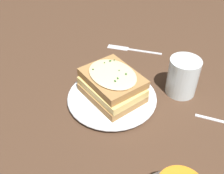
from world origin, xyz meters
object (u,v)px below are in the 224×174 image
object	(u,v)px
water_glass	(183,77)
fork	(128,49)
sandwich	(112,85)
dinner_plate	(112,97)

from	to	relation	value
water_glass	fork	xyz separation A→B (m)	(0.25, 0.02, -0.05)
water_glass	fork	distance (m)	0.25
sandwich	water_glass	bearing A→B (deg)	-106.70
dinner_plate	fork	world-z (taller)	dinner_plate
dinner_plate	water_glass	xyz separation A→B (m)	(-0.05, -0.18, 0.04)
water_glass	dinner_plate	bearing A→B (deg)	73.94
sandwich	water_glass	xyz separation A→B (m)	(-0.05, -0.18, 0.00)
sandwich	fork	distance (m)	0.25
sandwich	fork	bearing A→B (deg)	-38.62
dinner_plate	fork	xyz separation A→B (m)	(0.20, -0.16, -0.01)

